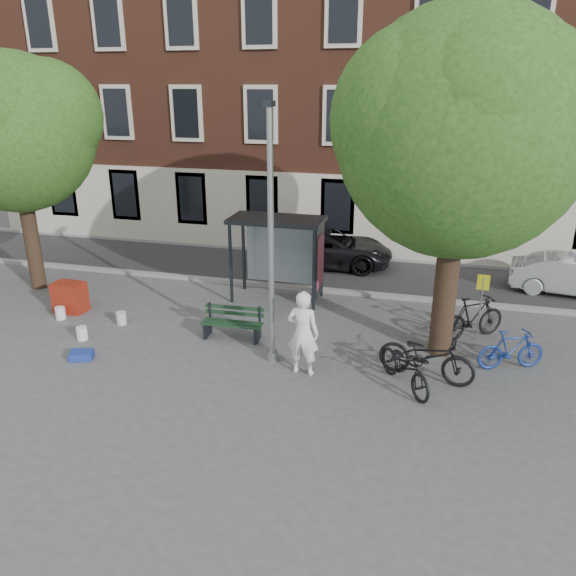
% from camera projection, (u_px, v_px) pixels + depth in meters
% --- Properties ---
extents(ground, '(90.00, 90.00, 0.00)m').
position_uv_depth(ground, '(272.00, 360.00, 13.91)').
color(ground, '#4C4C4F').
rests_on(ground, ground).
extents(road, '(40.00, 4.00, 0.01)m').
position_uv_depth(road, '(327.00, 272.00, 20.25)').
color(road, '#28282B').
rests_on(road, ground).
extents(curb_near, '(40.00, 0.25, 0.12)m').
position_uv_depth(curb_near, '(315.00, 289.00, 18.42)').
color(curb_near, gray).
rests_on(curb_near, ground).
extents(curb_far, '(40.00, 0.25, 0.12)m').
position_uv_depth(curb_far, '(336.00, 255.00, 22.05)').
color(curb_far, gray).
rests_on(curb_far, ground).
extents(building_row, '(30.00, 8.00, 14.00)m').
position_uv_depth(building_row, '(358.00, 67.00, 23.25)').
color(building_row, brown).
rests_on(building_row, ground).
extents(lamppost, '(0.28, 0.35, 6.11)m').
position_uv_depth(lamppost, '(271.00, 252.00, 12.94)').
color(lamppost, '#9EA0A3').
rests_on(lamppost, ground).
extents(tree_right, '(5.76, 5.60, 8.20)m').
position_uv_depth(tree_right, '(464.00, 124.00, 12.25)').
color(tree_right, black).
rests_on(tree_right, ground).
extents(tree_left, '(5.18, 4.86, 7.40)m').
position_uv_depth(tree_left, '(11.00, 126.00, 16.86)').
color(tree_left, black).
rests_on(tree_left, ground).
extents(bus_shelter, '(2.85, 1.45, 2.62)m').
position_uv_depth(bus_shelter, '(290.00, 240.00, 17.11)').
color(bus_shelter, '#1E2328').
rests_on(bus_shelter, ground).
extents(painter, '(0.79, 0.55, 2.07)m').
position_uv_depth(painter, '(303.00, 333.00, 12.95)').
color(painter, white).
rests_on(painter, ground).
extents(bench, '(1.65, 0.60, 0.84)m').
position_uv_depth(bench, '(233.00, 324.00, 14.98)').
color(bench, '#1E2328').
rests_on(bench, ground).
extents(bike_a, '(2.36, 1.28, 1.18)m').
position_uv_depth(bike_a, '(426.00, 356.00, 12.84)').
color(bike_a, black).
rests_on(bike_a, ground).
extents(bike_b, '(1.70, 1.04, 0.99)m').
position_uv_depth(bike_b, '(511.00, 350.00, 13.34)').
color(bike_b, navy).
rests_on(bike_b, ground).
extents(bike_c, '(1.69, 2.00, 1.03)m').
position_uv_depth(bike_c, '(405.00, 367.00, 12.50)').
color(bike_c, black).
rests_on(bike_c, ground).
extents(bike_d, '(1.93, 1.64, 1.20)m').
position_uv_depth(bike_d, '(473.00, 318.00, 14.88)').
color(bike_d, black).
rests_on(bike_d, ground).
extents(car_dark, '(5.12, 2.73, 1.37)m').
position_uv_depth(car_dark, '(325.00, 248.00, 20.77)').
color(car_dark, black).
rests_on(car_dark, ground).
extents(car_silver, '(3.93, 1.81, 1.25)m').
position_uv_depth(car_silver, '(573.00, 276.00, 17.97)').
color(car_silver, '#AAADB2').
rests_on(car_silver, ground).
extents(red_stand, '(0.92, 0.63, 0.90)m').
position_uv_depth(red_stand, '(70.00, 297.00, 16.69)').
color(red_stand, maroon).
rests_on(red_stand, ground).
extents(blue_crate, '(0.66, 0.57, 0.20)m').
position_uv_depth(blue_crate, '(82.00, 355.00, 13.93)').
color(blue_crate, navy).
rests_on(blue_crate, ground).
extents(bucket_a, '(0.28, 0.28, 0.36)m').
position_uv_depth(bucket_a, '(82.00, 333.00, 14.94)').
color(bucket_a, white).
rests_on(bucket_a, ground).
extents(bucket_b, '(0.36, 0.36, 0.36)m').
position_uv_depth(bucket_b, '(60.00, 313.00, 16.24)').
color(bucket_b, white).
rests_on(bucket_b, ground).
extents(bucket_c, '(0.29, 0.29, 0.36)m').
position_uv_depth(bucket_c, '(121.00, 318.00, 15.90)').
color(bucket_c, silver).
rests_on(bucket_c, ground).
extents(notice_sign, '(0.31, 0.06, 1.82)m').
position_uv_depth(notice_sign, '(482.00, 294.00, 14.57)').
color(notice_sign, '#9EA0A3').
rests_on(notice_sign, ground).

